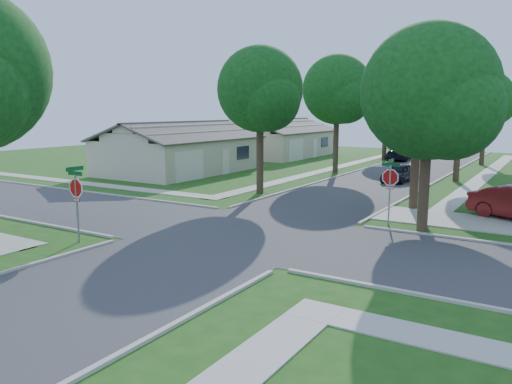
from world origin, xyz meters
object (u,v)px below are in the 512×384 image
at_px(house_nw_far, 280,143).
at_px(car_curb_east, 398,173).
at_px(tree_e_mid, 462,94).
at_px(stop_sign_ne, 390,180).
at_px(tree_w_mid, 338,93).
at_px(house_nw_near, 182,154).
at_px(car_curb_west, 399,153).
at_px(tree_e_near, 420,100).
at_px(tree_ne_corner, 431,98).
at_px(tree_e_far, 487,101).
at_px(tree_w_far, 386,106).
at_px(tree_w_near, 261,93).
at_px(stop_sign_sw, 76,191).

xyz_separation_m(house_nw_far, car_curb_east, (17.19, -13.44, -0.85)).
xyz_separation_m(tree_e_mid, house_nw_far, (-20.75, 10.99, -4.74)).
bearing_deg(stop_sign_ne, tree_w_mid, 119.80).
height_order(house_nw_near, car_curb_west, house_nw_near).
bearing_deg(tree_e_near, tree_w_mid, 128.05).
height_order(tree_w_mid, car_curb_east, tree_w_mid).
height_order(tree_e_mid, tree_ne_corner, tree_e_mid).
relative_size(tree_e_far, tree_ne_corner, 1.01).
xyz_separation_m(tree_e_mid, tree_e_far, (-0.00, 13.00, -0.27)).
bearing_deg(tree_w_far, stop_sign_ne, -72.30).
bearing_deg(tree_w_near, car_curb_west, 86.74).
bearing_deg(house_nw_far, tree_w_near, -63.73).
distance_m(house_nw_near, car_curb_east, 17.58).
relative_size(stop_sign_ne, tree_w_near, 0.33).
bearing_deg(car_curb_east, tree_ne_corner, -66.99).
relative_size(stop_sign_sw, tree_e_mid, 0.32).
bearing_deg(stop_sign_ne, tree_w_near, 155.26).
height_order(stop_sign_sw, tree_w_far, tree_w_far).
bearing_deg(tree_w_near, house_nw_far, 116.27).
bearing_deg(stop_sign_sw, tree_e_mid, 69.80).
relative_size(stop_sign_ne, tree_e_far, 0.34).
height_order(tree_e_mid, car_curb_west, tree_e_mid).
distance_m(tree_e_mid, car_curb_west, 16.47).
bearing_deg(house_nw_near, tree_e_mid, 16.15).
bearing_deg(tree_w_far, car_curb_west, 12.83).
distance_m(tree_w_near, car_curb_east, 12.45).
distance_m(tree_w_mid, house_nw_far, 16.56).
distance_m(tree_w_mid, tree_w_far, 13.04).
height_order(house_nw_near, car_curb_east, house_nw_near).
bearing_deg(stop_sign_sw, tree_w_far, 89.93).
relative_size(tree_e_mid, tree_ne_corner, 1.06).
relative_size(tree_e_near, house_nw_far, 0.61).
height_order(tree_w_far, house_nw_near, tree_w_far).
xyz_separation_m(tree_w_far, house_nw_far, (-11.34, -2.01, -3.99)).
bearing_deg(tree_e_near, house_nw_far, 132.06).
height_order(tree_w_near, tree_ne_corner, tree_w_near).
distance_m(tree_w_near, tree_w_far, 25.01).
relative_size(tree_e_near, tree_ne_corner, 0.96).
xyz_separation_m(tree_e_near, house_nw_near, (-20.74, 5.99, -4.13)).
bearing_deg(tree_w_far, tree_w_mid, -89.95).
xyz_separation_m(tree_e_far, house_nw_near, (-20.75, -19.01, -4.46)).
height_order(tree_w_near, house_nw_near, tree_w_near).
distance_m(tree_w_mid, car_curb_east, 8.60).
xyz_separation_m(tree_w_near, house_nw_far, (-11.35, 22.99, -4.60)).
bearing_deg(house_nw_far, tree_ne_corner, -51.19).
xyz_separation_m(stop_sign_ne, tree_e_near, (0.05, 4.31, 3.61)).
xyz_separation_m(stop_sign_ne, tree_w_near, (-9.34, 4.31, 4.08)).
xyz_separation_m(tree_w_near, house_nw_near, (-11.35, 5.99, -4.60)).
relative_size(tree_e_far, tree_w_mid, 0.91).
distance_m(tree_e_mid, tree_ne_corner, 16.89).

